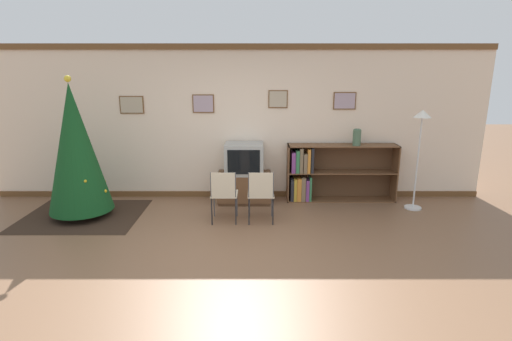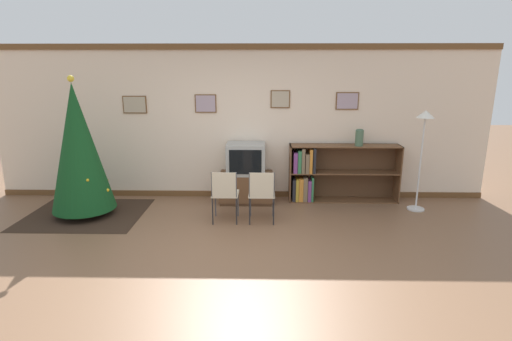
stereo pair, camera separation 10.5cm
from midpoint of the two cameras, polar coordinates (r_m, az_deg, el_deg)
ground_plane at (r=5.09m, az=-3.33°, el=-12.55°), size 24.00×24.00×0.00m
wall_back at (r=7.13m, az=-1.91°, el=6.80°), size 8.78×0.11×2.70m
area_rug at (r=7.05m, az=-22.72°, el=-5.78°), size 1.84×1.54×0.01m
christmas_tree at (r=6.76m, az=-23.62°, el=2.96°), size 0.97×0.97×2.19m
tv_console at (r=7.03m, az=-0.98°, el=-2.44°), size 0.92×0.54×0.52m
television at (r=6.89m, az=-1.00°, el=1.71°), size 0.66×0.53×0.53m
folding_chair_left at (r=6.04m, az=-3.98°, el=-3.23°), size 0.40×0.40×0.82m
folding_chair_right at (r=6.02m, az=1.33°, el=-3.27°), size 0.40×0.40×0.82m
bookshelf at (r=7.15m, az=10.07°, el=-0.47°), size 1.92×0.36×1.01m
vase at (r=7.07m, az=14.96°, el=4.59°), size 0.14×0.14×0.29m
standing_lamp at (r=6.96m, az=23.21°, el=4.76°), size 0.28×0.28×1.66m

